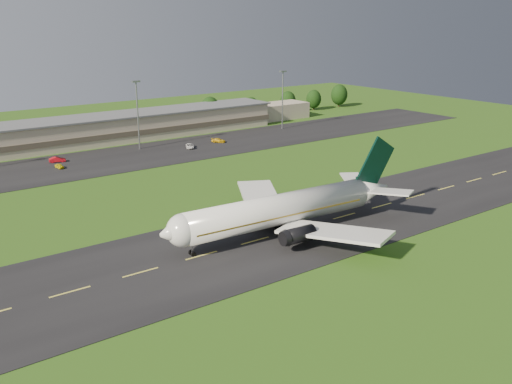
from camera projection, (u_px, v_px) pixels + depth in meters
ground at (302, 228)px, 106.70m from camera, size 360.00×360.00×0.00m
taxiway at (302, 228)px, 106.68m from camera, size 220.00×30.00×0.10m
apron at (136, 156)px, 162.02m from camera, size 260.00×30.00×0.10m
airliner at (283, 210)px, 102.54m from camera, size 51.30×42.11×15.57m
terminal at (121, 128)px, 183.10m from camera, size 145.00×16.00×8.40m
light_mast_centre at (137, 107)px, 167.31m from camera, size 2.40×1.20×20.35m
light_mast_east at (283, 93)px, 198.61m from camera, size 2.40×1.20×20.35m
tree_line at (180, 113)px, 206.01m from camera, size 193.66×9.36×9.89m
service_vehicle_a at (59, 166)px, 148.65m from camera, size 1.74×3.56×1.17m
service_vehicle_b at (57, 160)px, 154.96m from camera, size 4.63×2.68×1.44m
service_vehicle_c at (190, 146)px, 171.64m from camera, size 4.02×5.22×1.32m
service_vehicle_d at (218, 140)px, 179.64m from camera, size 4.35×4.45×1.28m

